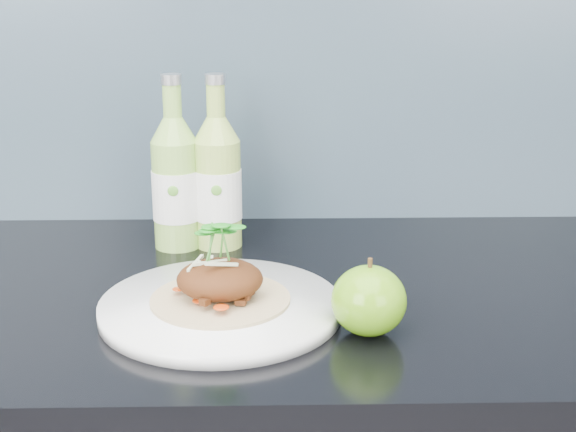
# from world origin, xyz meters

# --- Properties ---
(dinner_plate) EXTENTS (0.37, 0.37, 0.02)m
(dinner_plate) POSITION_xyz_m (-0.01, 1.61, 0.91)
(dinner_plate) COLOR white
(dinner_plate) RESTS_ON kitchen_counter
(pork_taco) EXTENTS (0.16, 0.16, 0.10)m
(pork_taco) POSITION_xyz_m (-0.01, 1.61, 0.95)
(pork_taco) COLOR tan
(pork_taco) RESTS_ON dinner_plate
(green_apple) EXTENTS (0.09, 0.09, 0.09)m
(green_apple) POSITION_xyz_m (0.15, 1.55, 0.94)
(green_apple) COLOR #469710
(green_apple) RESTS_ON kitchen_counter
(cider_bottle_left) EXTENTS (0.07, 0.07, 0.25)m
(cider_bottle_left) POSITION_xyz_m (-0.09, 1.85, 0.99)
(cider_bottle_left) COLOR #8CC150
(cider_bottle_left) RESTS_ON kitchen_counter
(cider_bottle_right) EXTENTS (0.08, 0.08, 0.25)m
(cider_bottle_right) POSITION_xyz_m (-0.03, 1.85, 0.99)
(cider_bottle_right) COLOR #9EC150
(cider_bottle_right) RESTS_ON kitchen_counter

